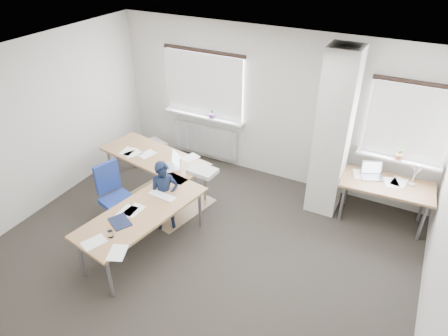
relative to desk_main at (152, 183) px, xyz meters
The scene contains 8 objects.
ground 1.34m from the desk_main, 18.25° to the right, with size 6.00×6.00×0.00m, color black.
room_shell 1.66m from the desk_main, ahead, with size 6.04×5.04×2.82m.
floor_mat 0.83m from the desk_main, 103.47° to the left, with size 1.39×1.18×0.01m, color #937950.
white_crate 2.23m from the desk_main, 125.42° to the left, with size 0.46×0.32×0.27m, color white.
desk_main is the anchor object (origin of this frame).
desk_side 3.73m from the desk_main, 26.10° to the left, with size 1.44×0.78×1.22m.
task_chair 0.70m from the desk_main, 136.82° to the right, with size 0.61×0.59×1.07m.
person 0.34m from the desk_main, 18.53° to the right, with size 0.44×0.29×1.20m, color black.
Camera 1 is at (2.34, -3.78, 4.26)m, focal length 32.00 mm.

